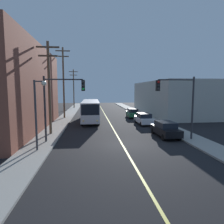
{
  "coord_description": "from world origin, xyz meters",
  "views": [
    {
      "loc": [
        -2.75,
        -17.03,
        4.86
      ],
      "look_at": [
        0.0,
        8.59,
        2.0
      ],
      "focal_mm": 31.32,
      "sensor_mm": 36.0,
      "label": 1
    }
  ],
  "objects_px": {
    "utility_pole_near": "(49,84)",
    "fire_hydrant": "(168,125)",
    "parked_car_black": "(165,129)",
    "traffic_signal_left_corner": "(62,96)",
    "parked_car_white": "(144,119)",
    "street_lamp_left": "(38,105)",
    "city_bus": "(91,109)",
    "utility_pole_far": "(74,87)",
    "traffic_signal_right_corner": "(178,96)",
    "parked_car_green": "(133,113)",
    "utility_pole_mid": "(64,80)"
  },
  "relations": [
    {
      "from": "utility_pole_mid",
      "to": "street_lamp_left",
      "type": "bearing_deg",
      "value": -88.29
    },
    {
      "from": "utility_pole_near",
      "to": "utility_pole_far",
      "type": "bearing_deg",
      "value": 90.41
    },
    {
      "from": "parked_car_white",
      "to": "traffic_signal_left_corner",
      "type": "height_order",
      "value": "traffic_signal_left_corner"
    },
    {
      "from": "city_bus",
      "to": "utility_pole_mid",
      "type": "relative_size",
      "value": 1.02
    },
    {
      "from": "parked_car_white",
      "to": "traffic_signal_right_corner",
      "type": "distance_m",
      "value": 9.95
    },
    {
      "from": "parked_car_black",
      "to": "utility_pole_far",
      "type": "bearing_deg",
      "value": 109.49
    },
    {
      "from": "utility_pole_near",
      "to": "fire_hydrant",
      "type": "height_order",
      "value": "utility_pole_near"
    },
    {
      "from": "parked_car_white",
      "to": "traffic_signal_left_corner",
      "type": "xyz_separation_m",
      "value": [
        -10.15,
        -8.76,
        3.46
      ]
    },
    {
      "from": "parked_car_white",
      "to": "street_lamp_left",
      "type": "bearing_deg",
      "value": -135.35
    },
    {
      "from": "parked_car_black",
      "to": "utility_pole_near",
      "type": "height_order",
      "value": "utility_pole_near"
    },
    {
      "from": "parked_car_white",
      "to": "parked_car_green",
      "type": "relative_size",
      "value": 0.99
    },
    {
      "from": "parked_car_black",
      "to": "city_bus",
      "type": "bearing_deg",
      "value": 123.24
    },
    {
      "from": "parked_car_black",
      "to": "traffic_signal_left_corner",
      "type": "bearing_deg",
      "value": -173.73
    },
    {
      "from": "parked_car_black",
      "to": "street_lamp_left",
      "type": "height_order",
      "value": "street_lamp_left"
    },
    {
      "from": "utility_pole_far",
      "to": "traffic_signal_left_corner",
      "type": "height_order",
      "value": "utility_pole_far"
    },
    {
      "from": "utility_pole_near",
      "to": "fire_hydrant",
      "type": "xyz_separation_m",
      "value": [
        14.05,
        1.62,
        -4.98
      ]
    },
    {
      "from": "parked_car_black",
      "to": "utility_pole_near",
      "type": "xyz_separation_m",
      "value": [
        -12.17,
        2.26,
        4.72
      ]
    },
    {
      "from": "city_bus",
      "to": "traffic_signal_left_corner",
      "type": "relative_size",
      "value": 2.03
    },
    {
      "from": "traffic_signal_right_corner",
      "to": "parked_car_white",
      "type": "bearing_deg",
      "value": 94.14
    },
    {
      "from": "parked_car_black",
      "to": "utility_pole_mid",
      "type": "relative_size",
      "value": 0.37
    },
    {
      "from": "parked_car_white",
      "to": "utility_pole_near",
      "type": "bearing_deg",
      "value": -155.81
    },
    {
      "from": "city_bus",
      "to": "parked_car_white",
      "type": "relative_size",
      "value": 2.75
    },
    {
      "from": "parked_car_green",
      "to": "traffic_signal_left_corner",
      "type": "distance_m",
      "value": 19.18
    },
    {
      "from": "street_lamp_left",
      "to": "fire_hydrant",
      "type": "distance_m",
      "value": 16.0
    },
    {
      "from": "street_lamp_left",
      "to": "utility_pole_far",
      "type": "bearing_deg",
      "value": 90.9
    },
    {
      "from": "parked_car_green",
      "to": "traffic_signal_right_corner",
      "type": "xyz_separation_m",
      "value": [
        0.77,
        -16.51,
        3.46
      ]
    },
    {
      "from": "utility_pole_mid",
      "to": "street_lamp_left",
      "type": "height_order",
      "value": "utility_pole_mid"
    },
    {
      "from": "city_bus",
      "to": "street_lamp_left",
      "type": "xyz_separation_m",
      "value": [
        -3.99,
        -15.72,
        1.92
      ]
    },
    {
      "from": "utility_pole_mid",
      "to": "parked_car_white",
      "type": "bearing_deg",
      "value": -31.08
    },
    {
      "from": "utility_pole_far",
      "to": "fire_hydrant",
      "type": "relative_size",
      "value": 12.31
    },
    {
      "from": "parked_car_black",
      "to": "traffic_signal_left_corner",
      "type": "height_order",
      "value": "traffic_signal_left_corner"
    },
    {
      "from": "city_bus",
      "to": "utility_pole_near",
      "type": "height_order",
      "value": "utility_pole_near"
    },
    {
      "from": "parked_car_black",
      "to": "fire_hydrant",
      "type": "bearing_deg",
      "value": 64.2
    },
    {
      "from": "parked_car_white",
      "to": "utility_pole_far",
      "type": "relative_size",
      "value": 0.43
    },
    {
      "from": "parked_car_white",
      "to": "street_lamp_left",
      "type": "height_order",
      "value": "street_lamp_left"
    },
    {
      "from": "parked_car_green",
      "to": "traffic_signal_left_corner",
      "type": "xyz_separation_m",
      "value": [
        -10.06,
        -15.97,
        3.46
      ]
    },
    {
      "from": "utility_pole_near",
      "to": "traffic_signal_right_corner",
      "type": "xyz_separation_m",
      "value": [
        12.61,
        -3.94,
        -1.26
      ]
    },
    {
      "from": "traffic_signal_right_corner",
      "to": "street_lamp_left",
      "type": "height_order",
      "value": "traffic_signal_right_corner"
    },
    {
      "from": "parked_car_green",
      "to": "fire_hydrant",
      "type": "relative_size",
      "value": 5.32
    },
    {
      "from": "city_bus",
      "to": "utility_pole_near",
      "type": "distance_m",
      "value": 11.24
    },
    {
      "from": "city_bus",
      "to": "utility_pole_far",
      "type": "height_order",
      "value": "utility_pole_far"
    },
    {
      "from": "parked_car_black",
      "to": "traffic_signal_right_corner",
      "type": "bearing_deg",
      "value": -75.5
    },
    {
      "from": "utility_pole_mid",
      "to": "utility_pole_far",
      "type": "distance_m",
      "value": 20.15
    },
    {
      "from": "city_bus",
      "to": "parked_car_white",
      "type": "distance_m",
      "value": 8.76
    },
    {
      "from": "city_bus",
      "to": "utility_pole_far",
      "type": "relative_size",
      "value": 1.18
    },
    {
      "from": "city_bus",
      "to": "traffic_signal_right_corner",
      "type": "height_order",
      "value": "traffic_signal_right_corner"
    },
    {
      "from": "utility_pole_near",
      "to": "utility_pole_far",
      "type": "xyz_separation_m",
      "value": [
        -0.24,
        32.8,
        0.27
      ]
    },
    {
      "from": "fire_hydrant",
      "to": "traffic_signal_right_corner",
      "type": "bearing_deg",
      "value": -104.5
    },
    {
      "from": "parked_car_black",
      "to": "utility_pole_far",
      "type": "distance_m",
      "value": 37.53
    },
    {
      "from": "city_bus",
      "to": "parked_car_white",
      "type": "xyz_separation_m",
      "value": [
        7.57,
        -4.3,
        -0.98
      ]
    }
  ]
}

